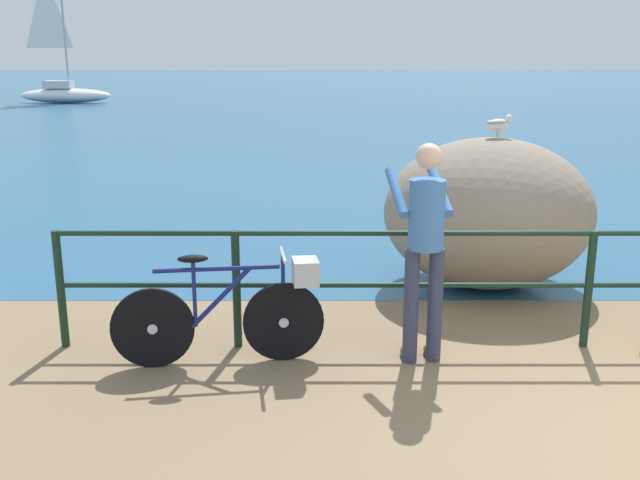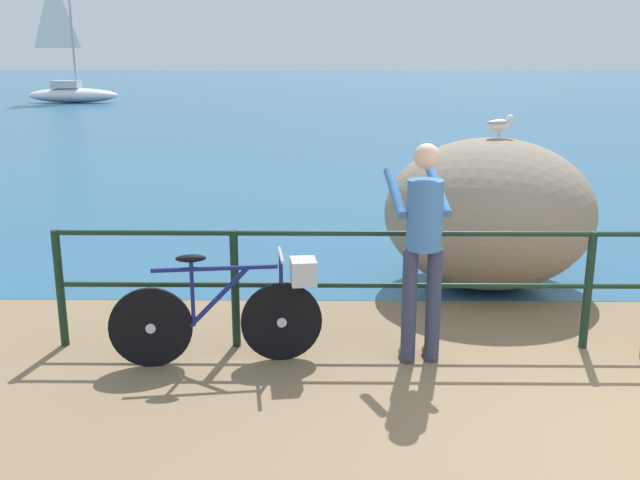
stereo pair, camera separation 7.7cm
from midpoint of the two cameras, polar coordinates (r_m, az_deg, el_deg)
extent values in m
cube|color=#846B4C|center=(24.22, 5.24, 8.71)|extent=(120.00, 120.00, 0.10)
cube|color=#285B7F|center=(52.03, 2.42, 12.00)|extent=(120.00, 90.00, 0.01)
cylinder|color=black|center=(6.47, -20.21, -3.71)|extent=(0.07, 0.07, 1.02)
cylinder|color=black|center=(6.12, -7.05, -3.92)|extent=(0.07, 0.07, 1.02)
cylinder|color=black|center=(6.12, 6.89, -3.92)|extent=(0.07, 0.07, 1.02)
cylinder|color=black|center=(6.47, 20.05, -3.70)|extent=(0.07, 0.07, 1.02)
cylinder|color=black|center=(6.34, 20.44, 0.51)|extent=(8.89, 0.04, 0.04)
cylinder|color=black|center=(6.46, 20.08, -3.36)|extent=(8.89, 0.04, 0.04)
cylinder|color=black|center=(5.91, -13.53, -6.80)|extent=(0.66, 0.12, 0.66)
cylinder|color=#B7BCC6|center=(5.91, -13.53, -6.80)|extent=(0.09, 0.07, 0.08)
cylinder|color=black|center=(5.89, -3.35, -6.48)|extent=(0.66, 0.12, 0.66)
cylinder|color=#B7BCC6|center=(5.89, -3.35, -6.48)|extent=(0.09, 0.07, 0.08)
cylinder|color=navy|center=(5.72, -8.62, -2.28)|extent=(0.98, 0.17, 0.04)
cylinder|color=navy|center=(5.79, -8.28, -4.49)|extent=(0.50, 0.11, 0.50)
cylinder|color=navy|center=(5.79, -10.35, -4.28)|extent=(0.03, 0.03, 0.53)
ellipsoid|color=black|center=(5.70, -10.49, -1.47)|extent=(0.25, 0.13, 0.06)
cylinder|color=navy|center=(5.79, -3.39, -3.85)|extent=(0.03, 0.03, 0.57)
cylinder|color=#B7BCC6|center=(5.70, -3.44, -1.13)|extent=(0.09, 0.48, 0.03)
cube|color=#B7BCC6|center=(5.76, -1.63, -2.50)|extent=(0.23, 0.26, 0.20)
cylinder|color=#333851|center=(5.83, 6.75, -5.24)|extent=(0.12, 0.12, 0.95)
ellipsoid|color=#513319|center=(6.05, 6.47, -8.92)|extent=(0.14, 0.27, 0.08)
cylinder|color=#333851|center=(5.89, 8.63, -5.11)|extent=(0.12, 0.12, 0.95)
ellipsoid|color=#513319|center=(6.10, 8.31, -8.77)|extent=(0.14, 0.27, 0.08)
cylinder|color=#3F72B2|center=(5.65, 7.96, 2.00)|extent=(0.28, 0.28, 0.55)
sphere|color=beige|center=(5.57, 8.12, 6.57)|extent=(0.20, 0.20, 0.20)
cylinder|color=#3F72B2|center=(5.80, 5.62, 3.78)|extent=(0.16, 0.52, 0.34)
cylinder|color=#3F72B2|center=(5.90, 9.01, 3.86)|extent=(0.16, 0.52, 0.34)
ellipsoid|color=gray|center=(7.83, 12.77, 2.10)|extent=(2.20, 1.94, 1.59)
cylinder|color=gold|center=(7.76, 13.42, 8.13)|extent=(0.01, 0.01, 0.06)
cylinder|color=gold|center=(7.72, 13.58, 8.09)|extent=(0.01, 0.01, 0.06)
ellipsoid|color=white|center=(7.73, 13.54, 8.81)|extent=(0.28, 0.18, 0.13)
ellipsoid|color=#9E9EA3|center=(7.71, 13.42, 9.03)|extent=(0.26, 0.18, 0.06)
sphere|color=white|center=(7.78, 14.35, 9.32)|extent=(0.08, 0.08, 0.08)
cone|color=gold|center=(7.81, 14.67, 9.28)|extent=(0.05, 0.04, 0.02)
ellipsoid|color=white|center=(37.87, -19.60, 10.70)|extent=(4.41, 1.32, 0.70)
cube|color=silver|center=(37.94, -20.10, 11.47)|extent=(1.30, 0.81, 0.36)
cylinder|color=#B2B2B7|center=(37.75, -19.63, 14.42)|extent=(0.10, 0.10, 4.20)
pyramid|color=white|center=(38.04, -20.95, 16.69)|extent=(1.60, 0.07, 3.57)
camera|label=1|loc=(0.04, -90.35, -0.09)|focal=40.49mm
camera|label=2|loc=(0.04, 89.65, 0.09)|focal=40.49mm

